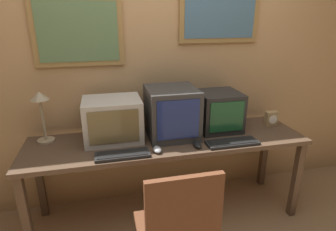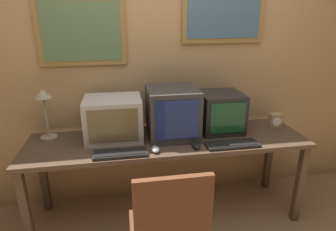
# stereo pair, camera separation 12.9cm
# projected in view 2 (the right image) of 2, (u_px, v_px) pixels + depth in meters

# --- Properties ---
(wall_back) EXTENTS (8.00, 0.08, 2.60)m
(wall_back) POSITION_uv_depth(u_px,v_px,m) (160.00, 61.00, 2.46)
(wall_back) COLOR tan
(wall_back) RESTS_ON ground_plane
(desk) EXTENTS (2.24, 0.61, 0.74)m
(desk) POSITION_uv_depth(u_px,v_px,m) (168.00, 147.00, 2.30)
(desk) COLOR #4C3828
(desk) RESTS_ON ground_plane
(monitor_left) EXTENTS (0.45, 0.37, 0.33)m
(monitor_left) POSITION_uv_depth(u_px,v_px,m) (114.00, 118.00, 2.25)
(monitor_left) COLOR #B7B2A8
(monitor_left) RESTS_ON desk
(monitor_center) EXTENTS (0.40, 0.42, 0.40)m
(monitor_center) POSITION_uv_depth(u_px,v_px,m) (172.00, 112.00, 2.28)
(monitor_center) COLOR #333333
(monitor_center) RESTS_ON desk
(monitor_right) EXTENTS (0.35, 0.36, 0.33)m
(monitor_right) POSITION_uv_depth(u_px,v_px,m) (220.00, 112.00, 2.40)
(monitor_right) COLOR black
(monitor_right) RESTS_ON desk
(keyboard_main) EXTENTS (0.39, 0.14, 0.03)m
(keyboard_main) POSITION_uv_depth(u_px,v_px,m) (120.00, 153.00, 2.01)
(keyboard_main) COLOR black
(keyboard_main) RESTS_ON desk
(keyboard_side) EXTENTS (0.41, 0.14, 0.03)m
(keyboard_side) POSITION_uv_depth(u_px,v_px,m) (232.00, 144.00, 2.16)
(keyboard_side) COLOR black
(keyboard_side) RESTS_ON desk
(mouse_near_keyboard) EXTENTS (0.06, 0.10, 0.04)m
(mouse_near_keyboard) POSITION_uv_depth(u_px,v_px,m) (155.00, 149.00, 2.06)
(mouse_near_keyboard) COLOR gray
(mouse_near_keyboard) RESTS_ON desk
(mouse_far_corner) EXTENTS (0.06, 0.11, 0.04)m
(mouse_far_corner) POSITION_uv_depth(u_px,v_px,m) (196.00, 145.00, 2.12)
(mouse_far_corner) COLOR black
(mouse_far_corner) RESTS_ON desk
(desk_clock) EXTENTS (0.11, 0.06, 0.13)m
(desk_clock) POSITION_uv_depth(u_px,v_px,m) (275.00, 121.00, 2.48)
(desk_clock) COLOR #A38456
(desk_clock) RESTS_ON desk
(desk_lamp) EXTENTS (0.14, 0.14, 0.41)m
(desk_lamp) POSITION_uv_depth(u_px,v_px,m) (44.00, 103.00, 2.19)
(desk_lamp) COLOR tan
(desk_lamp) RESTS_ON desk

